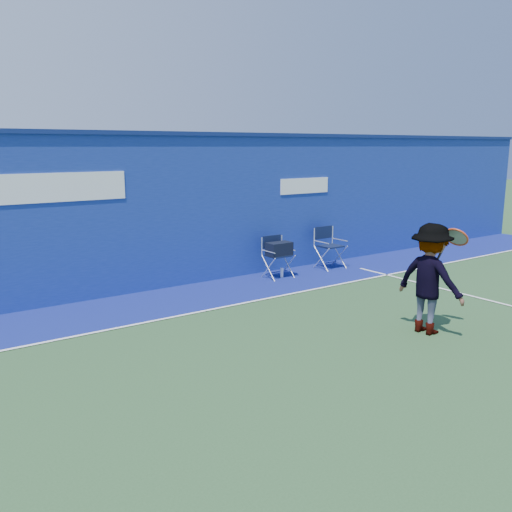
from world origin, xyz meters
TOP-DOWN VIEW (x-y plane):
  - ground at (0.00, 0.00)m, footprint 80.00×80.00m
  - stadium_wall at (-0.00, 5.20)m, footprint 24.00×0.50m
  - out_of_bounds_strip at (0.00, 4.10)m, footprint 24.00×1.80m
  - court_lines at (0.00, 0.60)m, footprint 24.00×12.00m
  - directors_chair_left at (2.41, 4.43)m, footprint 0.54×0.48m
  - directors_chair_right at (3.97, 4.48)m, footprint 0.57×0.51m
  - water_bottle at (2.48, 4.38)m, footprint 0.07×0.07m
  - tennis_player at (2.16, 0.33)m, footprint 0.92×1.14m

SIDE VIEW (x-z plane):
  - ground at x=0.00m, z-range 0.00..0.00m
  - out_of_bounds_strip at x=0.00m, z-range 0.00..0.01m
  - court_lines at x=0.00m, z-range 0.01..0.01m
  - water_bottle at x=2.48m, z-range 0.00..0.21m
  - directors_chair_right at x=3.97m, z-range -0.18..0.78m
  - directors_chair_left at x=2.41m, z-range -0.07..0.82m
  - tennis_player at x=2.16m, z-range 0.00..1.68m
  - stadium_wall at x=0.00m, z-range 0.01..3.09m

